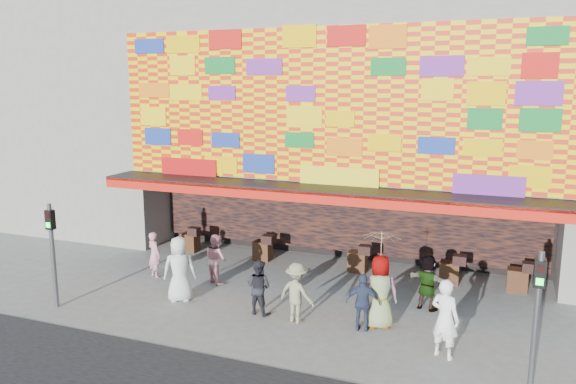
# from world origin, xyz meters

# --- Properties ---
(ground) EXTENTS (90.00, 90.00, 0.00)m
(ground) POSITION_xyz_m (0.00, 0.00, 0.00)
(ground) COLOR slate
(ground) RESTS_ON ground
(shop_building) EXTENTS (15.20, 9.40, 10.00)m
(shop_building) POSITION_xyz_m (0.00, 8.18, 5.23)
(shop_building) COLOR gray
(shop_building) RESTS_ON ground
(neighbor_left) EXTENTS (11.00, 8.00, 12.00)m
(neighbor_left) POSITION_xyz_m (-13.00, 8.00, 6.00)
(neighbor_left) COLOR gray
(neighbor_left) RESTS_ON ground
(signal_left) EXTENTS (0.22, 0.20, 3.00)m
(signal_left) POSITION_xyz_m (-6.20, -1.50, 1.86)
(signal_left) COLOR #59595B
(signal_left) RESTS_ON ground
(signal_right) EXTENTS (0.22, 0.20, 3.00)m
(signal_right) POSITION_xyz_m (6.20, -1.50, 1.86)
(signal_right) COLOR #59595B
(signal_right) RESTS_ON ground
(ped_a) EXTENTS (1.12, 0.98, 1.92)m
(ped_a) POSITION_xyz_m (-3.18, 0.19, 0.96)
(ped_a) COLOR silver
(ped_a) RESTS_ON ground
(ped_b) EXTENTS (0.65, 0.56, 1.51)m
(ped_b) POSITION_xyz_m (-5.09, 1.69, 0.75)
(ped_b) COLOR #C98295
(ped_b) RESTS_ON ground
(ped_c) EXTENTS (0.83, 0.69, 1.53)m
(ped_c) POSITION_xyz_m (-0.66, 0.17, 0.77)
(ped_c) COLOR black
(ped_c) RESTS_ON ground
(ped_d) EXTENTS (1.17, 0.85, 1.63)m
(ped_d) POSITION_xyz_m (0.51, 0.03, 0.81)
(ped_d) COLOR gray
(ped_d) RESTS_ON ground
(ped_e) EXTENTS (0.92, 0.46, 1.51)m
(ped_e) POSITION_xyz_m (2.28, 0.14, 0.76)
(ped_e) COLOR #2E3651
(ped_e) RESTS_ON ground
(ped_f) EXTENTS (1.54, 0.89, 1.58)m
(ped_f) POSITION_xyz_m (3.62, 2.16, 0.79)
(ped_f) COLOR gray
(ped_f) RESTS_ON ground
(ped_g) EXTENTS (1.11, 0.92, 1.93)m
(ped_g) POSITION_xyz_m (2.63, 0.49, 0.97)
(ped_g) COLOR gray
(ped_g) RESTS_ON ground
(ped_h) EXTENTS (0.81, 0.69, 1.88)m
(ped_h) POSITION_xyz_m (4.36, -0.56, 0.94)
(ped_h) COLOR white
(ped_h) RESTS_ON ground
(ped_i) EXTENTS (0.97, 0.91, 1.59)m
(ped_i) POSITION_xyz_m (-2.93, 1.92, 0.79)
(ped_i) COLOR pink
(ped_i) RESTS_ON ground
(parasol) EXTENTS (1.25, 1.26, 1.83)m
(parasol) POSITION_xyz_m (2.63, 0.49, 2.14)
(parasol) COLOR beige
(parasol) RESTS_ON ground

